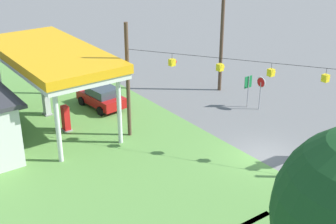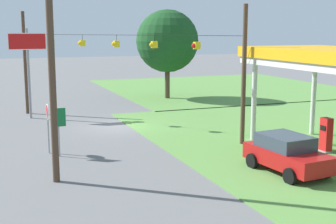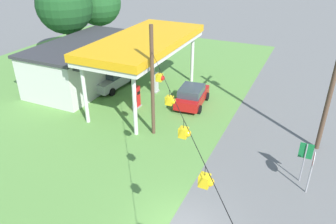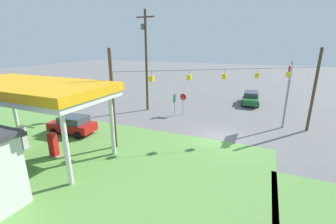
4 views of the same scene
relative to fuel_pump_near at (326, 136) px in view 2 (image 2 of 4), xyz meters
name	(u,v)px [view 2 (image 2 of 4)]	position (x,y,z in m)	size (l,w,h in m)	color
ground_plane	(118,126)	(-10.08, -8.04, -0.85)	(160.00, 160.00, 0.00)	slate
grass_verge_opposite_corner	(223,87)	(-26.08, 7.96, -0.83)	(24.00, 24.00, 0.04)	#5B8E42
fuel_pump_near	(326,136)	(0.00, 0.00, 0.00)	(0.71, 0.56, 1.77)	gray
car_at_pumps_front	(287,153)	(2.14, -3.84, 0.01)	(4.18, 2.40, 1.64)	#AD1414
stop_sign_roadside	(48,118)	(-4.93, -13.01, 0.97)	(0.80, 0.08, 2.50)	#99999E
stop_sign_overhead	(28,53)	(-15.03, -12.99, 3.68)	(0.22, 2.55, 6.21)	gray
route_sign	(58,122)	(-4.07, -12.61, 0.86)	(0.10, 0.70, 2.40)	gray
utility_pole_main	(50,24)	(-0.20, -13.30, 5.46)	(2.20, 0.44, 11.36)	#4C3828
signal_span_gantry	(117,62)	(-10.08, -8.05, 3.30)	(14.34, 10.24, 7.43)	#4C3828
tree_west_verge	(167,41)	(-20.66, -0.56, 4.29)	(5.55, 5.55, 7.92)	#4C3828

